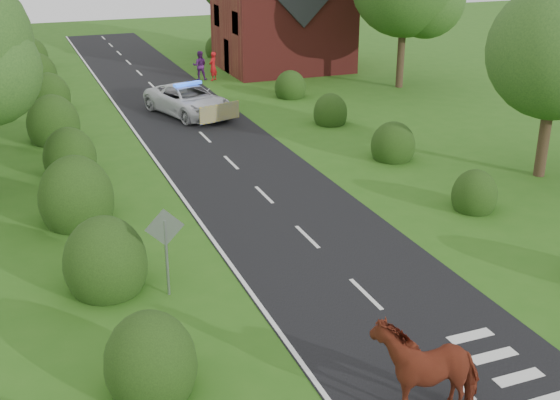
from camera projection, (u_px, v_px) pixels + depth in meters
name	position (u px, v px, depth m)	size (l,w,h in m)	color
ground	(366.00, 295.00, 19.16)	(120.00, 120.00, 0.00)	#2C5F17
road	(211.00, 143.00, 32.10)	(6.00, 70.00, 0.02)	black
road_markings	(188.00, 160.00, 29.76)	(4.96, 70.00, 0.01)	white
hedgerow_left	(71.00, 167.00, 26.75)	(2.75, 50.41, 3.00)	#1D3210
hedgerow_right	(379.00, 139.00, 30.88)	(2.10, 45.78, 2.10)	#1D3210
road_sign	(165.00, 239.00, 18.56)	(1.06, 0.08, 2.53)	gray
house	(282.00, 12.00, 46.88)	(8.00, 7.40, 9.17)	maroon
cow	(425.00, 371.00, 14.44)	(1.31, 2.48, 1.76)	maroon
police_van	(189.00, 100.00, 36.50)	(4.16, 6.16, 1.71)	silver
pedestrian_red	(213.00, 66.00, 44.34)	(0.66, 0.43, 1.80)	#B61216
pedestrian_purple	(200.00, 65.00, 44.51)	(0.89, 0.69, 1.83)	#4E1A5E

